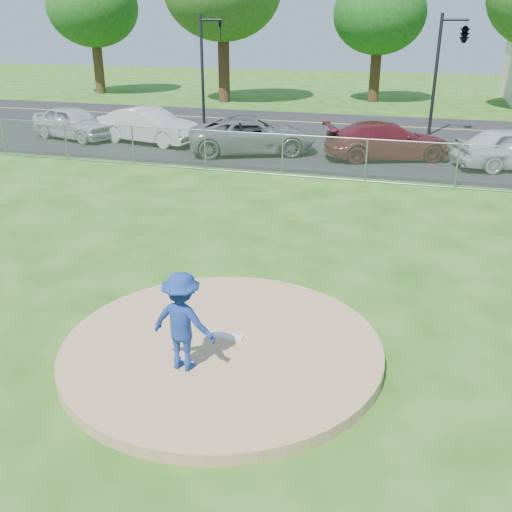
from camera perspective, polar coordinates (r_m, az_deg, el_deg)
The scene contains 15 objects.
ground at distance 18.81m, azimuth 7.05°, elevation 6.10°, with size 120.00×120.00×0.00m, color #245512.
pitchers_mound at distance 9.81m, azimuth -3.40°, elevation -9.17°, with size 5.40×5.40×0.20m, color tan.
pitching_rubber at distance 9.91m, azimuth -3.02°, elevation -8.00°, with size 0.60×0.15×0.04m, color white.
chain_link_fence at distance 20.54m, azimuth 8.15°, elevation 9.59°, with size 40.00×0.06×1.50m, color gray.
parking_lot at distance 25.05m, azimuth 9.72°, elevation 10.06°, with size 50.00×8.00×0.01m, color black.
street at distance 32.38m, azimuth 11.53°, elevation 12.69°, with size 60.00×7.00×0.01m, color black.
tree_center at distance 42.03m, azimuth 12.34°, elevation 23.64°, with size 6.16×6.16×9.84m.
traffic_signal_left at distance 32.09m, azimuth -5.01°, elevation 19.00°, with size 1.28×0.20×5.60m.
traffic_signal_center at distance 29.85m, azimuth 19.89°, elevation 20.00°, with size 1.42×2.48×5.60m.
pitcher at distance 8.80m, azimuth -7.36°, elevation -6.52°, with size 1.03×0.59×1.60m, color navy.
traffic_cone at distance 25.43m, azimuth -5.62°, elevation 11.28°, with size 0.37×0.37×0.71m, color orange.
parked_car_silver at distance 29.15m, azimuth -17.76°, elevation 12.58°, with size 1.79×4.45×1.52m, color silver.
parked_car_white at distance 27.23m, azimuth -10.64°, elevation 12.69°, with size 1.68×4.81×1.59m, color silver.
parked_car_gray at distance 24.65m, azimuth -0.42°, elevation 11.94°, with size 2.46×5.33×1.48m, color slate.
parked_car_darkred at distance 24.16m, azimuth 13.00°, elevation 11.17°, with size 2.07×5.10×1.48m, color maroon.
Camera 1 is at (2.94, -7.82, 5.23)m, focal length 40.00 mm.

